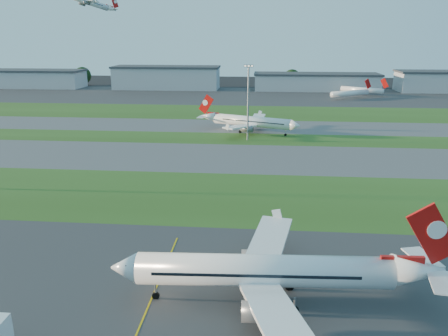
# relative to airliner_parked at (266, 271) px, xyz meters

# --- Properties ---
(grass_strip_a) EXTENTS (300.00, 34.00, 0.01)m
(grass_strip_a) POSITION_rel_airliner_parked_xyz_m (-20.87, 40.21, -4.67)
(grass_strip_a) COLOR #2E4D19
(grass_strip_a) RESTS_ON ground
(taxiway_a) EXTENTS (300.00, 32.00, 0.01)m
(taxiway_a) POSITION_rel_airliner_parked_xyz_m (-20.87, 73.21, -4.67)
(taxiway_a) COLOR #515154
(taxiway_a) RESTS_ON ground
(grass_strip_b) EXTENTS (300.00, 18.00, 0.01)m
(grass_strip_b) POSITION_rel_airliner_parked_xyz_m (-20.87, 98.21, -4.67)
(grass_strip_b) COLOR #2E4D19
(grass_strip_b) RESTS_ON ground
(taxiway_b) EXTENTS (300.00, 26.00, 0.01)m
(taxiway_b) POSITION_rel_airliner_parked_xyz_m (-20.87, 120.21, -4.67)
(taxiway_b) COLOR #515154
(taxiway_b) RESTS_ON ground
(grass_strip_c) EXTENTS (300.00, 40.00, 0.01)m
(grass_strip_c) POSITION_rel_airliner_parked_xyz_m (-20.87, 153.21, -4.67)
(grass_strip_c) COLOR #2E4D19
(grass_strip_c) RESTS_ON ground
(apron_far) EXTENTS (400.00, 80.00, 0.01)m
(apron_far) POSITION_rel_airliner_parked_xyz_m (-20.87, 213.21, -4.67)
(apron_far) COLOR #333335
(apron_far) RESTS_ON ground
(airliner_parked) EXTENTS (42.68, 36.17, 13.31)m
(airliner_parked) POSITION_rel_airliner_parked_xyz_m (0.00, 0.00, 0.00)
(airliner_parked) COLOR white
(airliner_parked) RESTS_ON ground
(airliner_taxiing) EXTENTS (36.18, 30.65, 11.84)m
(airliner_taxiing) POSITION_rel_airliner_parked_xyz_m (-5.05, 108.87, -0.52)
(airliner_taxiing) COLOR white
(airliner_taxiing) RESTS_ON ground
(airliner_departing) EXTENTS (26.47, 23.05, 9.86)m
(airliner_departing) POSITION_rel_airliner_parked_xyz_m (-100.62, 200.23, 48.59)
(airliner_departing) COLOR white
(mini_jet_near) EXTENTS (25.41, 16.22, 9.48)m
(mini_jet_near) POSITION_rel_airliner_parked_xyz_m (49.20, 204.31, -1.39)
(mini_jet_near) COLOR white
(mini_jet_near) RESTS_ON ground
(mini_jet_far) EXTENTS (25.47, 16.12, 9.48)m
(mini_jet_far) POSITION_rel_airliner_parked_xyz_m (59.53, 221.00, -1.39)
(mini_jet_far) COLOR white
(mini_jet_far) RESTS_ON ground
(light_mast_centre) EXTENTS (3.20, 0.70, 25.80)m
(light_mast_centre) POSITION_rel_airliner_parked_xyz_m (-5.87, 96.21, 10.14)
(light_mast_centre) COLOR gray
(light_mast_centre) RESTS_ON ground
(hangar_far_west) EXTENTS (91.80, 23.00, 12.20)m
(hangar_far_west) POSITION_rel_airliner_parked_xyz_m (-170.87, 243.21, 1.46)
(hangar_far_west) COLOR #A8AAB0
(hangar_far_west) RESTS_ON ground
(hangar_west) EXTENTS (71.40, 23.00, 15.20)m
(hangar_west) POSITION_rel_airliner_parked_xyz_m (-65.87, 243.21, 2.96)
(hangar_west) COLOR #A8AAB0
(hangar_west) RESTS_ON ground
(hangar_east) EXTENTS (81.60, 23.00, 11.20)m
(hangar_east) POSITION_rel_airliner_parked_xyz_m (34.13, 243.21, 0.96)
(hangar_east) COLOR #A8AAB0
(hangar_east) RESTS_ON ground
(tree_west) EXTENTS (12.10, 12.10, 13.20)m
(tree_west) POSITION_rel_airliner_parked_xyz_m (-130.87, 258.21, 2.46)
(tree_west) COLOR black
(tree_west) RESTS_ON ground
(tree_mid_west) EXTENTS (9.90, 9.90, 10.80)m
(tree_mid_west) POSITION_rel_airliner_parked_xyz_m (-40.87, 254.21, 1.16)
(tree_mid_west) COLOR black
(tree_mid_west) RESTS_ON ground
(tree_mid_east) EXTENTS (11.55, 11.55, 12.60)m
(tree_mid_east) POSITION_rel_airliner_parked_xyz_m (19.13, 257.21, 2.14)
(tree_mid_east) COLOR black
(tree_mid_east) RESTS_ON ground
(tree_east) EXTENTS (10.45, 10.45, 11.40)m
(tree_east) POSITION_rel_airliner_parked_xyz_m (94.13, 255.21, 1.49)
(tree_east) COLOR black
(tree_east) RESTS_ON ground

